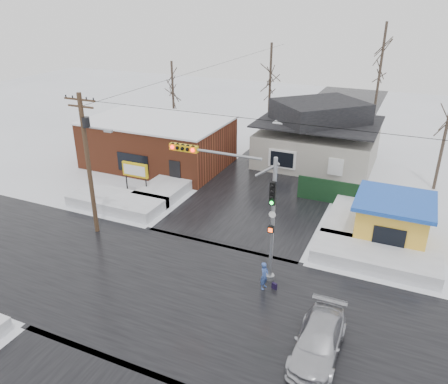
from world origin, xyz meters
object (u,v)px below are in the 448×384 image
at_px(kiosk, 392,220).
at_px(marquee_sign, 135,171).
at_px(traffic_signal, 244,199).
at_px(car, 319,341).
at_px(pedestrian, 264,276).
at_px(utility_pole, 88,157).

bearing_deg(kiosk, marquee_sign, -178.45).
height_order(traffic_signal, car, traffic_signal).
distance_m(traffic_signal, car, 7.70).
bearing_deg(car, marquee_sign, 146.47).
height_order(marquee_sign, kiosk, kiosk).
bearing_deg(traffic_signal, kiosk, 44.84).
height_order(pedestrian, car, pedestrian).
bearing_deg(marquee_sign, car, -32.96).
distance_m(traffic_signal, marquee_sign, 13.42).
bearing_deg(utility_pole, car, -17.05).
height_order(traffic_signal, pedestrian, traffic_signal).
relative_size(traffic_signal, pedestrian, 4.53).
distance_m(traffic_signal, kiosk, 10.43).
bearing_deg(traffic_signal, marquee_sign, 150.28).
relative_size(utility_pole, pedestrian, 5.83).
height_order(kiosk, pedestrian, kiosk).
distance_m(traffic_signal, pedestrian, 4.15).
height_order(kiosk, car, kiosk).
bearing_deg(pedestrian, marquee_sign, 68.84).
xyz_separation_m(traffic_signal, pedestrian, (1.54, -0.82, -3.77)).
bearing_deg(kiosk, traffic_signal, -135.16).
bearing_deg(car, utility_pole, 162.37).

